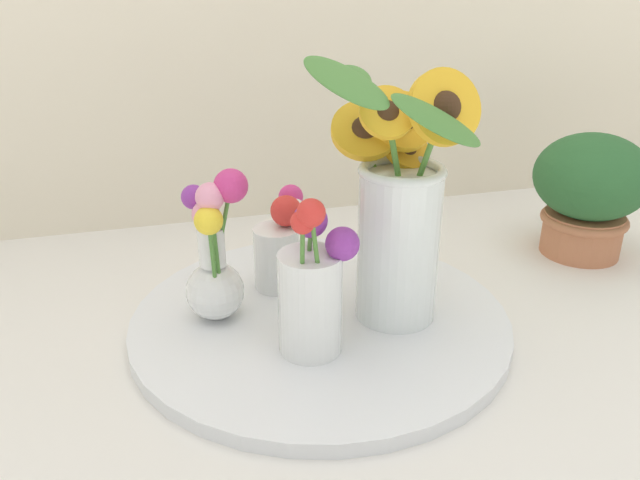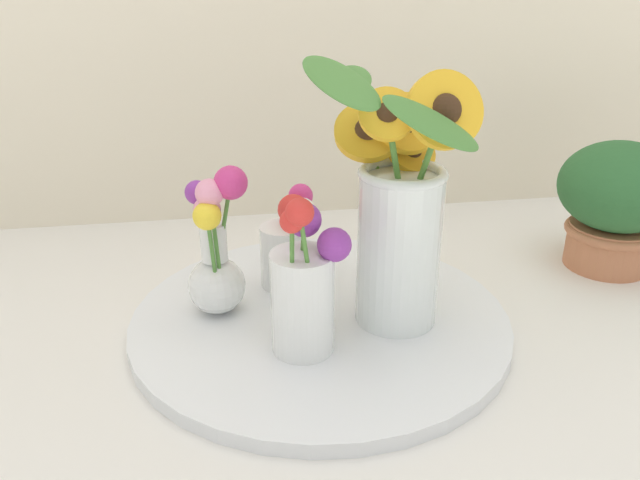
# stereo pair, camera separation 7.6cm
# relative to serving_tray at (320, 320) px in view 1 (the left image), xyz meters

# --- Properties ---
(ground_plane) EXTENTS (6.00, 6.00, 0.00)m
(ground_plane) POSITION_rel_serving_tray_xyz_m (-0.01, -0.07, -0.01)
(ground_plane) COLOR silver
(serving_tray) EXTENTS (0.48, 0.48, 0.02)m
(serving_tray) POSITION_rel_serving_tray_xyz_m (0.00, 0.00, 0.00)
(serving_tray) COLOR silver
(serving_tray) RESTS_ON ground_plane
(mason_jar_sunflowers) EXTENTS (0.21, 0.18, 0.33)m
(mason_jar_sunflowers) POSITION_rel_serving_tray_xyz_m (0.09, -0.02, 0.15)
(mason_jar_sunflowers) COLOR silver
(mason_jar_sunflowers) RESTS_ON serving_tray
(vase_small_center) EXTENTS (0.09, 0.08, 0.20)m
(vase_small_center) POSITION_rel_serving_tray_xyz_m (-0.03, -0.08, 0.09)
(vase_small_center) COLOR white
(vase_small_center) RESTS_ON serving_tray
(vase_bulb_right) EXTENTS (0.08, 0.09, 0.20)m
(vase_bulb_right) POSITION_rel_serving_tray_xyz_m (-0.13, 0.02, 0.09)
(vase_bulb_right) COLOR white
(vase_bulb_right) RESTS_ON serving_tray
(vase_small_back) EXTENTS (0.08, 0.09, 0.13)m
(vase_small_back) POSITION_rel_serving_tray_xyz_m (-0.03, 0.09, 0.07)
(vase_small_back) COLOR white
(vase_small_back) RESTS_ON serving_tray
(potted_plant) EXTENTS (0.18, 0.18, 0.20)m
(potted_plant) POSITION_rel_serving_tray_xyz_m (0.47, 0.11, 0.10)
(potted_plant) COLOR #B7704C
(potted_plant) RESTS_ON ground_plane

